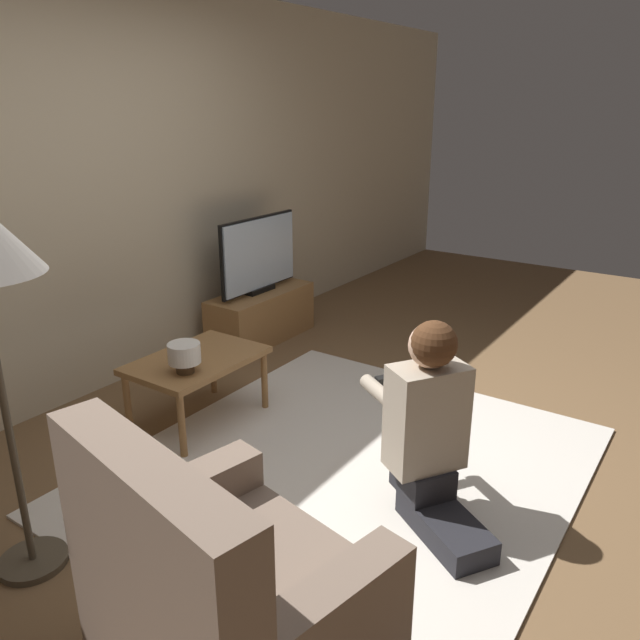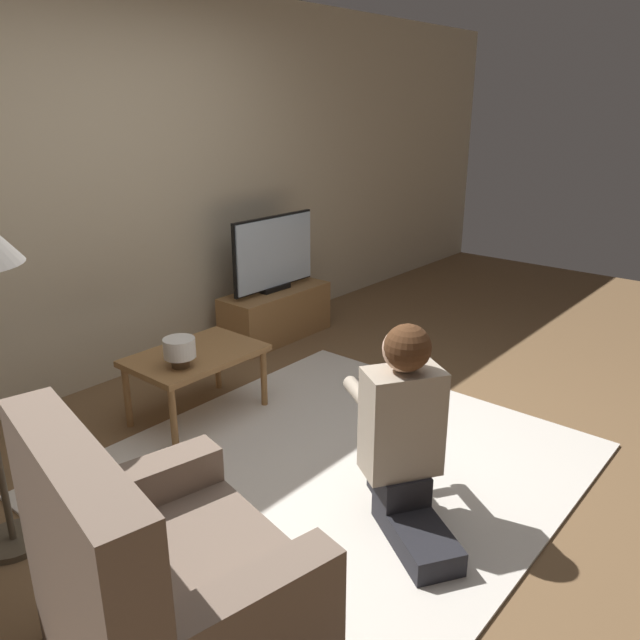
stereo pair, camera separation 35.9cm
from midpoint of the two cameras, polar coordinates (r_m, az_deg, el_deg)
ground_plane at (r=3.38m, az=-0.74°, el=-13.61°), size 10.00×10.00×0.00m
wall_back at (r=4.29m, az=-22.83°, el=10.65°), size 10.00×0.06×2.60m
rug at (r=3.38m, az=-0.74°, el=-13.50°), size 2.48×2.19×0.02m
tv_stand at (r=5.07m, az=-7.42°, el=0.36°), size 0.95×0.37×0.40m
tv at (r=4.94m, az=-7.70°, el=5.93°), size 0.85×0.08×0.60m
coffee_table at (r=3.78m, az=-13.88°, el=-4.07°), size 0.78×0.52×0.42m
armchair at (r=2.23m, az=-13.53°, el=-24.47°), size 0.86×0.99×0.96m
person_kneeling at (r=2.81m, az=6.33°, el=-9.57°), size 0.67×0.84×0.95m
table_lamp at (r=3.54m, az=-15.18°, el=-3.17°), size 0.18×0.18×0.17m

